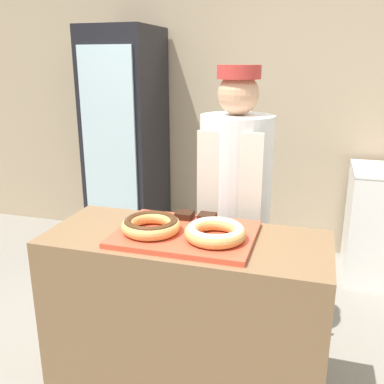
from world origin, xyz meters
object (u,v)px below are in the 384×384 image
serving_tray (186,234)px  beverage_fridge (127,143)px  donut_chocolate_glaze (151,224)px  baker_person (235,211)px  brownie_back_right (207,217)px  donut_light_glaze (215,232)px  brownie_back_left (185,215)px

serving_tray → beverage_fridge: (-1.09, 1.73, 0.05)m
donut_chocolate_glaze → baker_person: size_ratio=0.16×
serving_tray → brownie_back_right: brownie_back_right is taller
brownie_back_right → beverage_fridge: beverage_fridge is taller
beverage_fridge → donut_chocolate_glaze: bearing=-62.1°
donut_light_glaze → beverage_fridge: size_ratio=0.14×
serving_tray → donut_chocolate_glaze: bearing=-162.8°
serving_tray → baker_person: bearing=77.9°
donut_chocolate_glaze → brownie_back_right: size_ratio=3.27×
serving_tray → baker_person: (0.12, 0.54, -0.06)m
donut_chocolate_glaze → brownie_back_right: (0.20, 0.21, -0.02)m
donut_light_glaze → baker_person: 0.60m
donut_light_glaze → brownie_back_left: 0.29m
serving_tray → donut_chocolate_glaze: size_ratio=2.31×
serving_tray → beverage_fridge: 2.05m
donut_light_glaze → brownie_back_left: size_ratio=3.27×
brownie_back_left → baker_person: size_ratio=0.05×
donut_light_glaze → baker_person: (-0.03, 0.59, -0.11)m
serving_tray → brownie_back_left: 0.18m
brownie_back_left → beverage_fridge: size_ratio=0.04×
donut_light_glaze → beverage_fridge: (-1.24, 1.78, 0.00)m
donut_chocolate_glaze → baker_person: bearing=65.9°
serving_tray → beverage_fridge: bearing=122.1°
donut_light_glaze → brownie_back_left: bearing=134.2°
brownie_back_left → donut_light_glaze: bearing=-45.8°
serving_tray → baker_person: size_ratio=0.37×
donut_light_glaze → brownie_back_right: donut_light_glaze is taller
beverage_fridge → brownie_back_right: bearing=-53.9°
donut_light_glaze → brownie_back_right: size_ratio=3.27×
brownie_back_left → brownie_back_right: size_ratio=1.00×
donut_chocolate_glaze → beverage_fridge: (-0.94, 1.78, 0.00)m
brownie_back_left → baker_person: (0.17, 0.38, -0.09)m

